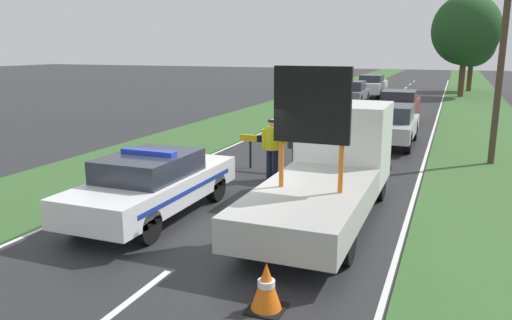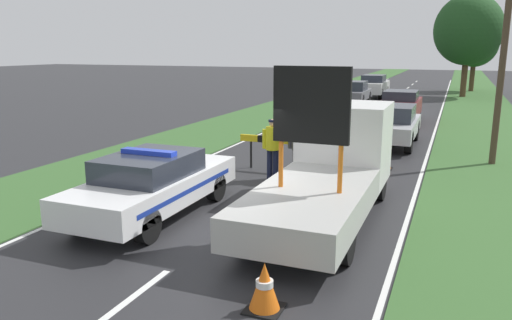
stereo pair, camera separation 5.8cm
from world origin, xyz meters
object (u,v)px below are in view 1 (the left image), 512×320
at_px(queued_car_van_white, 372,86).
at_px(police_car, 153,183).
at_px(road_barrier, 293,143).
at_px(pedestrian_civilian, 298,144).
at_px(work_truck, 332,165).
at_px(police_officer, 272,144).
at_px(traffic_cone_centre_front, 355,161).
at_px(queued_car_wagon_maroon, 399,106).
at_px(queued_car_sedan_silver, 389,124).
at_px(utility_pole, 504,41).
at_px(roadside_tree_near_left, 466,30).
at_px(traffic_cone_near_police, 266,287).
at_px(traffic_cone_near_truck, 384,159).
at_px(queued_car_suv_grey, 351,92).
at_px(roadside_tree_near_right, 473,43).

bearing_deg(queued_car_van_white, police_car, 89.54).
distance_m(road_barrier, pedestrian_civilian, 0.96).
xyz_separation_m(work_truck, police_officer, (-2.18, 2.17, -0.07)).
distance_m(police_officer, traffic_cone_centre_front, 2.94).
xyz_separation_m(road_barrier, police_officer, (-0.26, -1.07, 0.16)).
bearing_deg(queued_car_wagon_maroon, police_officer, 80.64).
bearing_deg(police_officer, queued_car_sedan_silver, -84.53).
bearing_deg(work_truck, queued_car_sedan_silver, -89.81).
xyz_separation_m(queued_car_wagon_maroon, utility_pole, (3.75, -8.38, 3.01)).
bearing_deg(traffic_cone_centre_front, roadside_tree_near_left, 83.10).
xyz_separation_m(work_truck, traffic_cone_near_police, (0.17, -4.61, -0.73)).
bearing_deg(queued_car_wagon_maroon, pedestrian_civilian, 83.57).
relative_size(traffic_cone_near_truck, queued_car_suv_grey, 0.15).
height_order(pedestrian_civilian, queued_car_sedan_silver, pedestrian_civilian).
bearing_deg(pedestrian_civilian, work_truck, -37.02).
distance_m(traffic_cone_near_police, queued_car_suv_grey, 26.45).
bearing_deg(utility_pole, police_officer, -143.60).
xyz_separation_m(queued_car_wagon_maroon, roadside_tree_near_right, (3.61, 20.62, 3.17)).
xyz_separation_m(police_car, queued_car_van_white, (0.23, 28.84, 0.14)).
distance_m(traffic_cone_near_police, queued_car_van_white, 31.95).
bearing_deg(roadside_tree_near_right, police_car, -100.77).
bearing_deg(queued_car_sedan_silver, traffic_cone_centre_front, 83.96).
height_order(police_officer, utility_pole, utility_pole).
xyz_separation_m(police_car, road_barrier, (1.64, 4.92, 0.13)).
bearing_deg(queued_car_wagon_maroon, queued_car_suv_grey, -61.15).
xyz_separation_m(road_barrier, pedestrian_civilian, (0.42, -0.84, 0.16)).
bearing_deg(utility_pole, pedestrian_civilian, -141.60).
height_order(queued_car_van_white, roadside_tree_near_left, roadside_tree_near_left).
bearing_deg(traffic_cone_near_police, roadside_tree_near_right, 85.23).
distance_m(road_barrier, police_officer, 1.11).
bearing_deg(road_barrier, pedestrian_civilian, -69.10).
distance_m(traffic_cone_centre_front, utility_pole, 5.74).
bearing_deg(police_officer, traffic_cone_centre_front, -106.75).
bearing_deg(traffic_cone_centre_front, roadside_tree_near_right, 83.10).
bearing_deg(traffic_cone_near_truck, police_officer, -138.53).
relative_size(pedestrian_civilian, traffic_cone_near_police, 2.45).
height_order(police_car, pedestrian_civilian, pedestrian_civilian).
relative_size(police_officer, pedestrian_civilian, 0.98).
bearing_deg(queued_car_suv_grey, police_car, 90.54).
bearing_deg(traffic_cone_near_truck, work_truck, -97.15).
height_order(queued_car_sedan_silver, queued_car_suv_grey, queued_car_suv_grey).
bearing_deg(queued_car_van_white, roadside_tree_near_right, -129.41).
xyz_separation_m(work_truck, traffic_cone_centre_front, (-0.26, 4.26, -0.83)).
height_order(queued_car_sedan_silver, queued_car_wagon_maroon, queued_car_wagon_maroon).
distance_m(police_car, traffic_cone_near_truck, 7.54).
distance_m(work_truck, traffic_cone_near_truck, 4.71).
relative_size(work_truck, utility_pole, 0.84).
distance_m(pedestrian_civilian, traffic_cone_near_truck, 3.12).
height_order(road_barrier, traffic_cone_centre_front, road_barrier).
height_order(road_barrier, queued_car_wagon_maroon, queued_car_wagon_maroon).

